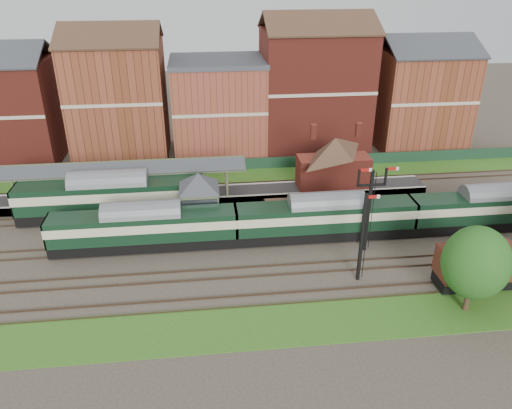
{
  "coord_description": "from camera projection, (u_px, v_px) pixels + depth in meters",
  "views": [
    {
      "loc": [
        -2.49,
        -40.62,
        24.56
      ],
      "look_at": [
        2.39,
        2.0,
        3.0
      ],
      "focal_mm": 35.0,
      "sensor_mm": 36.0,
      "label": 1
    }
  ],
  "objects": [
    {
      "name": "ground",
      "position": [
        233.0,
        243.0,
        47.34
      ],
      "size": [
        160.0,
        160.0,
        0.0
      ],
      "primitive_type": "plane",
      "color": "#473D33",
      "rests_on": "ground"
    },
    {
      "name": "station_building",
      "position": [
        334.0,
        161.0,
        55.44
      ],
      "size": [
        8.1,
        8.1,
        5.9
      ],
      "color": "maroon",
      "rests_on": "platform"
    },
    {
      "name": "brick_hut",
      "position": [
        280.0,
        214.0,
        50.2
      ],
      "size": [
        3.2,
        2.64,
        2.94
      ],
      "color": "brown",
      "rests_on": "ground"
    },
    {
      "name": "dmu_train",
      "position": [
        325.0,
        217.0,
        47.2
      ],
      "size": [
        51.0,
        2.68,
        3.92
      ],
      "color": "black",
      "rests_on": "ground"
    },
    {
      "name": "grass_front",
      "position": [
        245.0,
        327.0,
        36.67
      ],
      "size": [
        90.0,
        5.0,
        0.06
      ],
      "primitive_type": "cube",
      "color": "#2D6619",
      "rests_on": "ground"
    },
    {
      "name": "fence",
      "position": [
        223.0,
        165.0,
        62.98
      ],
      "size": [
        90.0,
        0.12,
        1.5
      ],
      "primitive_type": "cube",
      "color": "#193823",
      "rests_on": "ground"
    },
    {
      "name": "platform_railcar",
      "position": [
        111.0,
        196.0,
        50.75
      ],
      "size": [
        18.77,
        2.96,
        4.32
      ],
      "color": "black",
      "rests_on": "ground"
    },
    {
      "name": "grass_back",
      "position": [
        224.0,
        176.0,
        61.53
      ],
      "size": [
        90.0,
        4.5,
        0.06
      ],
      "primitive_type": "cube",
      "color": "#2D6619",
      "rests_on": "ground"
    },
    {
      "name": "semaphore_bracket",
      "position": [
        370.0,
        205.0,
        44.26
      ],
      "size": [
        3.6,
        0.25,
        8.18
      ],
      "color": "black",
      "rests_on": "ground"
    },
    {
      "name": "goods_van_a",
      "position": [
        477.0,
        264.0,
        40.34
      ],
      "size": [
        6.2,
        2.69,
        3.76
      ],
      "color": "black",
      "rests_on": "ground"
    },
    {
      "name": "tree_far",
      "position": [
        476.0,
        263.0,
        36.53
      ],
      "size": [
        4.92,
        4.92,
        7.17
      ],
      "color": "#382619",
      "rests_on": "ground"
    },
    {
      "name": "canopy",
      "position": [
        122.0,
        165.0,
        52.81
      ],
      "size": [
        26.0,
        3.89,
        4.08
      ],
      "color": "#4B5636",
      "rests_on": "platform"
    },
    {
      "name": "town_backdrop",
      "position": [
        217.0,
        102.0,
        66.37
      ],
      "size": [
        69.0,
        10.0,
        16.0
      ],
      "color": "maroon",
      "rests_on": "ground"
    },
    {
      "name": "semaphore_siding",
      "position": [
        362.0,
        237.0,
        40.28
      ],
      "size": [
        1.23,
        0.25,
        8.0
      ],
      "color": "black",
      "rests_on": "ground"
    },
    {
      "name": "platform",
      "position": [
        182.0,
        197.0,
        55.26
      ],
      "size": [
        55.0,
        3.4,
        1.0
      ],
      "primitive_type": "cube",
      "color": "#2D2D2D",
      "rests_on": "ground"
    },
    {
      "name": "signal_box",
      "position": [
        200.0,
        200.0,
        48.48
      ],
      "size": [
        5.4,
        5.4,
        6.0
      ],
      "color": "#657452",
      "rests_on": "ground"
    }
  ]
}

